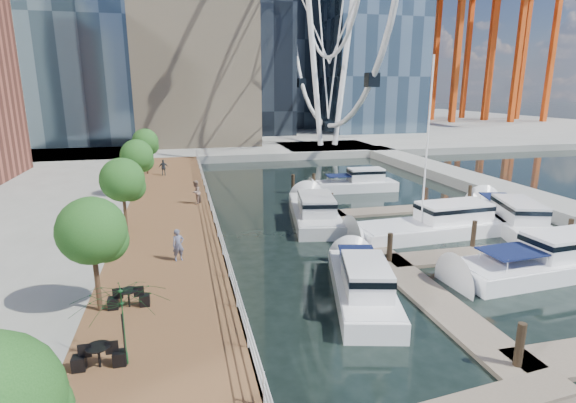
% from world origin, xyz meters
% --- Properties ---
extents(ground, '(520.00, 520.00, 0.00)m').
position_xyz_m(ground, '(0.00, 0.00, 0.00)').
color(ground, black).
rests_on(ground, ground).
extents(boardwalk, '(6.00, 60.00, 1.00)m').
position_xyz_m(boardwalk, '(-9.00, 15.00, 0.50)').
color(boardwalk, brown).
rests_on(boardwalk, ground).
extents(seawall, '(0.25, 60.00, 1.00)m').
position_xyz_m(seawall, '(-6.00, 15.00, 0.50)').
color(seawall, '#595954').
rests_on(seawall, ground).
extents(land_far, '(200.00, 114.00, 1.00)m').
position_xyz_m(land_far, '(0.00, 102.00, 0.50)').
color(land_far, gray).
rests_on(land_far, ground).
extents(breakwater, '(4.00, 60.00, 1.00)m').
position_xyz_m(breakwater, '(20.00, 20.00, 0.50)').
color(breakwater, gray).
rests_on(breakwater, ground).
extents(pier, '(14.00, 12.00, 1.00)m').
position_xyz_m(pier, '(14.00, 52.00, 0.50)').
color(pier, gray).
rests_on(pier, ground).
extents(railing, '(0.10, 60.00, 1.05)m').
position_xyz_m(railing, '(-6.10, 15.00, 1.52)').
color(railing, white).
rests_on(railing, boardwalk).
extents(floating_docks, '(16.00, 34.00, 2.60)m').
position_xyz_m(floating_docks, '(7.97, 9.98, 0.49)').
color(floating_docks, '#6D6051').
rests_on(floating_docks, ground).
extents(port_cranes, '(40.00, 52.00, 38.00)m').
position_xyz_m(port_cranes, '(67.67, 95.67, 20.00)').
color(port_cranes, '#D84C14').
rests_on(port_cranes, ground).
extents(street_trees, '(2.60, 42.60, 4.60)m').
position_xyz_m(street_trees, '(-11.40, 14.00, 4.29)').
color(street_trees, '#3F2B1C').
rests_on(street_trees, ground).
extents(cafe_tables, '(2.50, 13.70, 0.74)m').
position_xyz_m(cafe_tables, '(-10.40, -2.00, 1.37)').
color(cafe_tables, black).
rests_on(cafe_tables, ground).
extents(yacht_foreground, '(11.45, 3.81, 2.15)m').
position_xyz_m(yacht_foreground, '(10.36, 4.77, 0.00)').
color(yacht_foreground, white).
rests_on(yacht_foreground, ground).
extents(pedestrian_near, '(0.69, 0.56, 1.65)m').
position_xyz_m(pedestrian_near, '(-8.35, 8.71, 1.82)').
color(pedestrian_near, '#555872').
rests_on(pedestrian_near, boardwalk).
extents(pedestrian_mid, '(1.00, 1.09, 1.80)m').
position_xyz_m(pedestrian_mid, '(-7.02, 20.28, 1.90)').
color(pedestrian_mid, '#886B5E').
rests_on(pedestrian_mid, boardwalk).
extents(pedestrian_far, '(0.97, 0.45, 1.63)m').
position_xyz_m(pedestrian_far, '(-9.72, 32.56, 1.81)').
color(pedestrian_far, '#2D3238').
rests_on(pedestrian_far, boardwalk).
extents(moored_yachts, '(20.07, 38.17, 11.50)m').
position_xyz_m(moored_yachts, '(7.60, 11.61, 0.00)').
color(moored_yachts, white).
rests_on(moored_yachts, ground).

